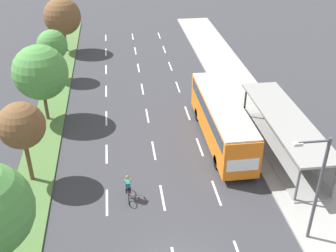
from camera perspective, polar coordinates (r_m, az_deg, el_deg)
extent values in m
cube|color=#4C7038|center=(37.95, -15.85, 2.56)|extent=(2.60, 52.00, 0.12)
cube|color=#9E9E99|center=(39.21, 10.38, 4.21)|extent=(4.50, 52.00, 0.15)
cube|color=white|center=(26.28, -8.50, -10.45)|extent=(0.14, 2.47, 0.01)
cube|color=white|center=(30.60, -8.54, -3.85)|extent=(0.14, 2.47, 0.01)
cube|color=white|center=(35.22, -8.57, 1.07)|extent=(0.14, 2.47, 0.01)
cube|color=white|center=(40.04, -8.60, 4.83)|extent=(0.14, 2.47, 0.01)
cube|color=white|center=(44.99, -8.62, 7.77)|extent=(0.14, 2.47, 0.01)
cube|color=white|center=(50.04, -8.64, 10.13)|extent=(0.14, 2.47, 0.01)
cube|color=white|center=(55.16, -8.65, 12.05)|extent=(0.14, 2.47, 0.01)
cube|color=white|center=(26.35, -0.77, -9.91)|extent=(0.14, 2.47, 0.01)
cube|color=white|center=(30.66, -1.99, -3.40)|extent=(0.14, 2.47, 0.01)
cube|color=white|center=(35.27, -2.89, 1.45)|extent=(0.14, 2.47, 0.01)
cube|color=white|center=(40.09, -3.58, 5.16)|extent=(0.14, 2.47, 0.01)
cube|color=white|center=(45.04, -4.13, 8.07)|extent=(0.14, 2.47, 0.01)
cube|color=white|center=(50.08, -4.57, 10.39)|extent=(0.14, 2.47, 0.01)
cube|color=white|center=(55.20, -4.94, 12.29)|extent=(0.14, 2.47, 0.01)
cube|color=white|center=(26.89, 6.75, -9.20)|extent=(0.14, 2.47, 0.01)
cube|color=white|center=(31.12, 4.44, -2.92)|extent=(0.14, 2.47, 0.01)
cube|color=white|center=(35.67, 2.71, 1.81)|extent=(0.14, 2.47, 0.01)
cube|color=white|center=(40.44, 1.39, 5.45)|extent=(0.14, 2.47, 0.01)
cube|color=white|center=(45.35, 0.33, 8.31)|extent=(0.14, 2.47, 0.01)
cube|color=white|center=(50.37, -0.53, 10.60)|extent=(0.14, 2.47, 0.01)
cube|color=white|center=(55.46, -1.24, 12.48)|extent=(0.14, 2.47, 0.01)
cube|color=gray|center=(31.39, 15.38, -3.31)|extent=(2.60, 11.38, 0.10)
cylinder|color=#56565B|center=(26.19, 17.62, -7.58)|extent=(0.16, 0.16, 2.60)
cylinder|color=#56565B|center=(34.71, 10.68, 3.31)|extent=(0.16, 0.16, 2.60)
cylinder|color=#56565B|center=(27.21, 22.18, -6.96)|extent=(0.16, 0.16, 2.60)
cylinder|color=#56565B|center=(35.49, 14.32, 3.49)|extent=(0.16, 0.16, 2.60)
cube|color=gray|center=(31.17, 17.82, -1.04)|extent=(0.10, 10.81, 2.34)
cube|color=gray|center=(30.01, 16.08, 1.04)|extent=(2.90, 11.78, 0.16)
cube|color=orange|center=(31.14, 7.46, 0.89)|extent=(2.50, 11.20, 2.80)
cube|color=#2D3D4C|center=(30.73, 7.57, 2.27)|extent=(2.54, 10.30, 0.90)
cube|color=#B7B7B7|center=(30.45, 7.64, 3.29)|extent=(2.45, 10.98, 0.12)
cube|color=#2D3D4C|center=(35.84, 5.31, 5.77)|extent=(2.25, 0.06, 1.54)
cube|color=white|center=(26.72, 10.37, -5.38)|extent=(2.12, 0.04, 0.90)
cylinder|color=black|center=(34.50, 4.15, 1.64)|extent=(0.30, 1.00, 1.00)
cylinder|color=black|center=(34.98, 7.68, 1.86)|extent=(0.30, 1.00, 1.00)
cylinder|color=black|center=(28.77, 6.84, -4.97)|extent=(0.30, 1.00, 1.00)
cylinder|color=black|center=(29.34, 11.02, -4.58)|extent=(0.30, 1.00, 1.00)
torus|color=black|center=(26.62, -5.59, -8.60)|extent=(0.06, 0.72, 0.72)
torus|color=black|center=(25.77, -5.47, -10.13)|extent=(0.06, 0.72, 0.72)
cylinder|color=maroon|center=(26.01, -5.56, -8.88)|extent=(0.05, 0.94, 0.05)
cylinder|color=maroon|center=(26.05, -5.53, -9.33)|extent=(0.05, 0.57, 0.42)
cylinder|color=maroon|center=(25.85, -5.54, -9.13)|extent=(0.04, 0.04, 0.40)
cube|color=black|center=(25.72, -5.56, -8.78)|extent=(0.12, 0.24, 0.06)
cylinder|color=black|center=(26.24, -5.64, -7.74)|extent=(0.46, 0.04, 0.04)
cube|color=#2D844C|center=(25.66, -5.62, -7.96)|extent=(0.30, 0.36, 0.59)
cube|color=#23669E|center=(25.52, -5.60, -8.14)|extent=(0.26, 0.26, 0.42)
sphere|color=#9E7051|center=(25.49, -5.68, -7.05)|extent=(0.20, 0.20, 0.20)
cylinder|color=#23232D|center=(25.88, -5.84, -8.71)|extent=(0.12, 0.42, 0.25)
cylinder|color=#23232D|center=(26.18, -5.82, -8.92)|extent=(0.10, 0.17, 0.41)
cylinder|color=#23232D|center=(25.88, -5.30, -8.68)|extent=(0.12, 0.42, 0.25)
cylinder|color=#23232D|center=(26.18, -5.29, -8.88)|extent=(0.10, 0.17, 0.41)
cylinder|color=#2D844C|center=(25.80, -6.02, -7.60)|extent=(0.09, 0.47, 0.28)
cylinder|color=#2D844C|center=(25.80, -5.26, -7.54)|extent=(0.09, 0.47, 0.28)
cylinder|color=brown|center=(28.27, -18.82, -4.52)|extent=(0.28, 0.28, 3.02)
sphere|color=brown|center=(26.93, -19.73, 0.08)|extent=(2.99, 2.99, 2.99)
cylinder|color=brown|center=(35.44, -16.63, 2.81)|extent=(0.28, 0.28, 2.54)
sphere|color=#4C8E42|center=(34.25, -17.34, 7.14)|extent=(4.40, 4.40, 4.40)
cylinder|color=brown|center=(42.96, -15.38, 7.85)|extent=(0.28, 0.28, 2.47)
sphere|color=#4C8E42|center=(42.16, -15.82, 10.80)|extent=(2.96, 2.96, 2.96)
cylinder|color=brown|center=(50.67, -14.08, 11.47)|extent=(0.28, 0.28, 2.51)
sphere|color=brown|center=(49.86, -14.49, 14.55)|extent=(4.23, 4.23, 4.23)
cylinder|color=#4C4C51|center=(22.86, 20.14, -8.48)|extent=(0.18, 0.18, 6.50)
cylinder|color=#4C4C51|center=(20.79, 19.66, -2.07)|extent=(1.60, 0.12, 0.12)
cube|color=silver|center=(20.49, 17.62, -2.42)|extent=(0.44, 0.24, 0.16)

